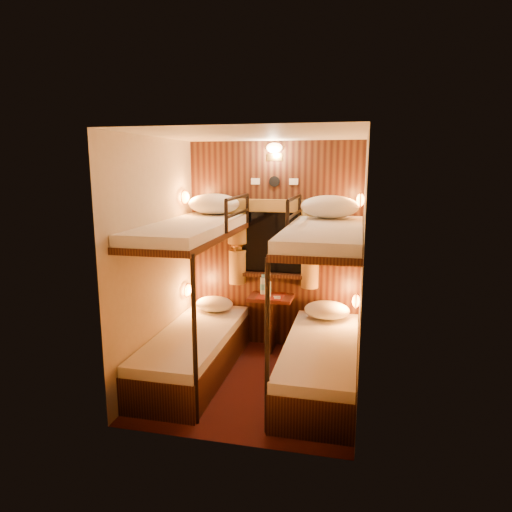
% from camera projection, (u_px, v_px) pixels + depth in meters
% --- Properties ---
extents(floor, '(2.10, 2.10, 0.00)m').
position_uv_depth(floor, '(254.00, 382.00, 4.56)').
color(floor, black).
rests_on(floor, ground).
extents(ceiling, '(2.10, 2.10, 0.00)m').
position_uv_depth(ceiling, '(254.00, 135.00, 4.10)').
color(ceiling, silver).
rests_on(ceiling, wall_back).
extents(wall_back, '(2.40, 0.00, 2.40)m').
position_uv_depth(wall_back, '(274.00, 246.00, 5.33)').
color(wall_back, '#C6B293').
rests_on(wall_back, floor).
extents(wall_front, '(2.40, 0.00, 2.40)m').
position_uv_depth(wall_front, '(221.00, 295.00, 3.33)').
color(wall_front, '#C6B293').
rests_on(wall_front, floor).
extents(wall_left, '(0.00, 2.40, 2.40)m').
position_uv_depth(wall_left, '(157.00, 260.00, 4.55)').
color(wall_left, '#C6B293').
rests_on(wall_left, floor).
extents(wall_right, '(0.00, 2.40, 2.40)m').
position_uv_depth(wall_right, '(362.00, 270.00, 4.11)').
color(wall_right, '#C6B293').
rests_on(wall_right, floor).
extents(back_panel, '(2.00, 0.03, 2.40)m').
position_uv_depth(back_panel, '(274.00, 246.00, 5.32)').
color(back_panel, black).
rests_on(back_panel, floor).
extents(bunk_left, '(0.72, 1.90, 1.82)m').
position_uv_depth(bunk_left, '(194.00, 322.00, 4.66)').
color(bunk_left, black).
rests_on(bunk_left, floor).
extents(bunk_right, '(0.72, 1.90, 1.82)m').
position_uv_depth(bunk_right, '(321.00, 332.00, 4.38)').
color(bunk_right, black).
rests_on(bunk_right, floor).
extents(window, '(1.00, 0.12, 0.79)m').
position_uv_depth(window, '(274.00, 248.00, 5.29)').
color(window, black).
rests_on(window, back_panel).
extents(curtains, '(1.10, 0.22, 1.00)m').
position_uv_depth(curtains, '(273.00, 242.00, 5.25)').
color(curtains, olive).
rests_on(curtains, back_panel).
extents(back_fixtures, '(0.54, 0.09, 0.48)m').
position_uv_depth(back_fixtures, '(274.00, 155.00, 5.08)').
color(back_fixtures, black).
rests_on(back_fixtures, back_panel).
extents(reading_lamps, '(2.00, 0.20, 1.25)m').
position_uv_depth(reading_lamps, '(269.00, 248.00, 4.99)').
color(reading_lamps, orange).
rests_on(reading_lamps, wall_left).
extents(table, '(0.50, 0.34, 0.66)m').
position_uv_depth(table, '(271.00, 316.00, 5.30)').
color(table, '#571814').
rests_on(table, floor).
extents(bottle_left, '(0.07, 0.07, 0.24)m').
position_uv_depth(bottle_left, '(263.00, 286.00, 5.31)').
color(bottle_left, '#99BFE5').
rests_on(bottle_left, table).
extents(bottle_right, '(0.06, 0.06, 0.21)m').
position_uv_depth(bottle_right, '(269.00, 289.00, 5.22)').
color(bottle_right, '#99BFE5').
rests_on(bottle_right, table).
extents(sachet_a, '(0.08, 0.06, 0.01)m').
position_uv_depth(sachet_a, '(277.00, 298.00, 5.15)').
color(sachet_a, silver).
rests_on(sachet_a, table).
extents(sachet_b, '(0.09, 0.08, 0.01)m').
position_uv_depth(sachet_b, '(277.00, 297.00, 5.21)').
color(sachet_b, silver).
rests_on(sachet_b, table).
extents(pillow_lower_left, '(0.44, 0.31, 0.17)m').
position_uv_depth(pillow_lower_left, '(214.00, 304.00, 5.32)').
color(pillow_lower_left, white).
rests_on(pillow_lower_left, bunk_left).
extents(pillow_lower_right, '(0.50, 0.36, 0.20)m').
position_uv_depth(pillow_lower_right, '(327.00, 310.00, 5.05)').
color(pillow_lower_right, white).
rests_on(pillow_lower_right, bunk_right).
extents(pillow_upper_left, '(0.59, 0.42, 0.23)m').
position_uv_depth(pillow_upper_left, '(214.00, 204.00, 5.13)').
color(pillow_upper_left, white).
rests_on(pillow_upper_left, bunk_left).
extents(pillow_upper_right, '(0.60, 0.43, 0.24)m').
position_uv_depth(pillow_upper_right, '(330.00, 207.00, 4.74)').
color(pillow_upper_right, white).
rests_on(pillow_upper_right, bunk_right).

